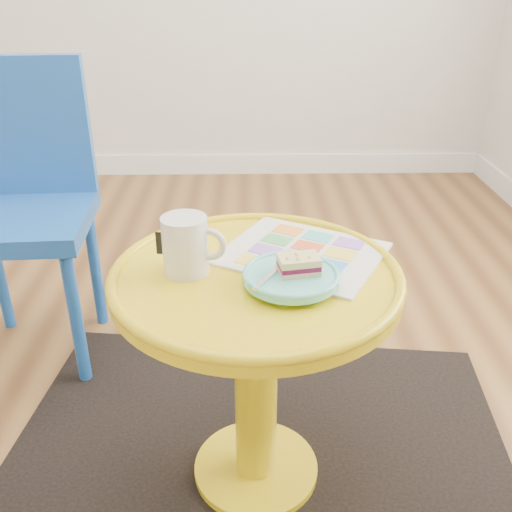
{
  "coord_description": "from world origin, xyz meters",
  "views": [
    {
      "loc": [
        0.57,
        -1.37,
        1.14
      ],
      "look_at": [
        0.59,
        -0.34,
        0.61
      ],
      "focal_mm": 40.0,
      "sensor_mm": 36.0,
      "label": 1
    }
  ],
  "objects_px": {
    "newspaper": "(302,253)",
    "plate": "(291,277)",
    "side_table": "(256,337)",
    "chair": "(23,194)",
    "mug": "(186,244)"
  },
  "relations": [
    {
      "from": "newspaper",
      "to": "plate",
      "type": "xyz_separation_m",
      "value": [
        -0.04,
        -0.14,
        0.02
      ]
    },
    {
      "from": "side_table",
      "to": "chair",
      "type": "relative_size",
      "value": 0.66
    },
    {
      "from": "chair",
      "to": "mug",
      "type": "bearing_deg",
      "value": -50.18
    },
    {
      "from": "chair",
      "to": "newspaper",
      "type": "height_order",
      "value": "chair"
    },
    {
      "from": "chair",
      "to": "plate",
      "type": "xyz_separation_m",
      "value": [
        0.76,
        -0.65,
        0.07
      ]
    },
    {
      "from": "chair",
      "to": "plate",
      "type": "height_order",
      "value": "chair"
    },
    {
      "from": "side_table",
      "to": "mug",
      "type": "distance_m",
      "value": 0.27
    },
    {
      "from": "side_table",
      "to": "mug",
      "type": "xyz_separation_m",
      "value": [
        -0.14,
        0.01,
        0.23
      ]
    },
    {
      "from": "chair",
      "to": "mug",
      "type": "height_order",
      "value": "chair"
    },
    {
      "from": "side_table",
      "to": "plate",
      "type": "bearing_deg",
      "value": -37.66
    },
    {
      "from": "chair",
      "to": "newspaper",
      "type": "xyz_separation_m",
      "value": [
        0.8,
        -0.51,
        0.05
      ]
    },
    {
      "from": "side_table",
      "to": "mug",
      "type": "height_order",
      "value": "mug"
    },
    {
      "from": "plate",
      "to": "newspaper",
      "type": "bearing_deg",
      "value": 75.44
    },
    {
      "from": "side_table",
      "to": "mug",
      "type": "bearing_deg",
      "value": 176.16
    },
    {
      "from": "side_table",
      "to": "newspaper",
      "type": "bearing_deg",
      "value": 39.03
    }
  ]
}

